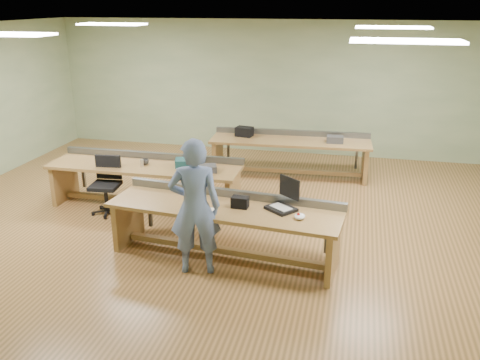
% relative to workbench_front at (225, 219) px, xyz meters
% --- Properties ---
extents(floor, '(10.00, 10.00, 0.00)m').
position_rel_workbench_front_xyz_m(floor, '(-0.38, 1.33, -0.56)').
color(floor, '#9B6A3A').
rests_on(floor, ground).
extents(ceiling, '(10.00, 10.00, 0.00)m').
position_rel_workbench_front_xyz_m(ceiling, '(-0.38, 1.33, 2.44)').
color(ceiling, silver).
rests_on(ceiling, wall_back).
extents(wall_back, '(10.00, 0.04, 3.00)m').
position_rel_workbench_front_xyz_m(wall_back, '(-0.38, 5.33, 0.94)').
color(wall_back, '#A0B085').
rests_on(wall_back, floor).
extents(wall_front, '(10.00, 0.04, 3.00)m').
position_rel_workbench_front_xyz_m(wall_front, '(-0.38, -2.67, 0.94)').
color(wall_front, '#A0B085').
rests_on(wall_front, floor).
extents(fluor_panels, '(6.20, 3.50, 0.03)m').
position_rel_workbench_front_xyz_m(fluor_panels, '(-0.38, 1.33, 2.41)').
color(fluor_panels, white).
rests_on(fluor_panels, ceiling).
extents(workbench_front, '(3.27, 1.16, 0.86)m').
position_rel_workbench_front_xyz_m(workbench_front, '(0.00, 0.00, 0.00)').
color(workbench_front, olive).
rests_on(workbench_front, floor).
extents(workbench_mid, '(3.30, 0.90, 0.86)m').
position_rel_workbench_front_xyz_m(workbench_mid, '(-1.80, 1.48, 0.00)').
color(workbench_mid, olive).
rests_on(workbench_mid, floor).
extents(workbench_back, '(3.22, 1.03, 0.86)m').
position_rel_workbench_front_xyz_m(workbench_back, '(0.39, 3.68, -0.00)').
color(workbench_back, olive).
rests_on(workbench_back, floor).
extents(person, '(0.75, 0.59, 1.82)m').
position_rel_workbench_front_xyz_m(person, '(-0.26, -0.49, 0.34)').
color(person, slate).
rests_on(person, floor).
extents(laptop_base, '(0.47, 0.46, 0.04)m').
position_rel_workbench_front_xyz_m(laptop_base, '(0.77, 0.03, 0.21)').
color(laptop_base, black).
rests_on(laptop_base, workbench_front).
extents(laptop_screen, '(0.30, 0.24, 0.29)m').
position_rel_workbench_front_xyz_m(laptop_screen, '(0.86, 0.15, 0.47)').
color(laptop_screen, black).
rests_on(laptop_screen, laptop_base).
extents(keyboard, '(0.40, 0.14, 0.02)m').
position_rel_workbench_front_xyz_m(keyboard, '(-0.29, -0.21, 0.20)').
color(keyboard, silver).
rests_on(keyboard, workbench_front).
extents(trackball_mouse, '(0.17, 0.19, 0.07)m').
position_rel_workbench_front_xyz_m(trackball_mouse, '(1.04, -0.19, 0.22)').
color(trackball_mouse, white).
rests_on(trackball_mouse, workbench_front).
extents(camera_bag, '(0.23, 0.15, 0.15)m').
position_rel_workbench_front_xyz_m(camera_bag, '(0.21, -0.00, 0.26)').
color(camera_bag, black).
rests_on(camera_bag, workbench_front).
extents(task_chair, '(0.56, 0.56, 0.96)m').
position_rel_workbench_front_xyz_m(task_chair, '(-2.32, 1.03, -0.21)').
color(task_chair, black).
rests_on(task_chair, floor).
extents(parts_bin_teal, '(0.43, 0.37, 0.13)m').
position_rel_workbench_front_xyz_m(parts_bin_teal, '(-1.08, 1.54, 0.25)').
color(parts_bin_teal, '#164248').
rests_on(parts_bin_teal, workbench_mid).
extents(parts_bin_grey, '(0.45, 0.37, 0.11)m').
position_rel_workbench_front_xyz_m(parts_bin_grey, '(-0.70, 1.34, 0.24)').
color(parts_bin_grey, '#373739').
rests_on(parts_bin_grey, workbench_mid).
extents(mug, '(0.16, 0.16, 0.10)m').
position_rel_workbench_front_xyz_m(mug, '(-1.79, 1.48, 0.23)').
color(mug, '#373739').
rests_on(mug, workbench_mid).
extents(drinks_can, '(0.08, 0.08, 0.11)m').
position_rel_workbench_front_xyz_m(drinks_can, '(-1.81, 1.39, 0.24)').
color(drinks_can, '#BCBCC1').
rests_on(drinks_can, workbench_mid).
extents(storage_box_back, '(0.37, 0.29, 0.19)m').
position_rel_workbench_front_xyz_m(storage_box_back, '(-0.57, 3.72, 0.28)').
color(storage_box_back, black).
rests_on(storage_box_back, workbench_back).
extents(tray_back, '(0.34, 0.26, 0.13)m').
position_rel_workbench_front_xyz_m(tray_back, '(1.27, 3.65, 0.25)').
color(tray_back, '#373739').
rests_on(tray_back, workbench_back).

